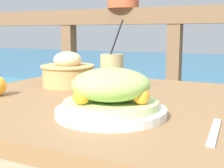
% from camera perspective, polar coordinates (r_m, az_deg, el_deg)
% --- Properties ---
extents(patio_table, '(0.95, 0.87, 0.76)m').
position_cam_1_polar(patio_table, '(1.01, -1.41, -8.55)').
color(patio_table, olive).
rests_on(patio_table, ground_plane).
extents(railing_fence, '(2.80, 0.08, 1.09)m').
position_cam_1_polar(railing_fence, '(1.74, 11.23, 2.28)').
color(railing_fence, brown).
rests_on(railing_fence, ground_plane).
extents(salad_plate, '(0.27, 0.27, 0.12)m').
position_cam_1_polar(salad_plate, '(0.76, -0.19, -2.12)').
color(salad_plate, silver).
rests_on(salad_plate, patio_table).
extents(drink_glass, '(0.08, 0.07, 0.24)m').
position_cam_1_polar(drink_glass, '(0.98, -0.01, 1.63)').
color(drink_glass, tan).
rests_on(drink_glass, patio_table).
extents(bread_basket, '(0.20, 0.20, 0.13)m').
position_cam_1_polar(bread_basket, '(1.18, -8.06, 2.21)').
color(bread_basket, tan).
rests_on(bread_basket, patio_table).
extents(knife, '(0.03, 0.18, 0.00)m').
position_cam_1_polar(knife, '(0.67, 18.23, -8.22)').
color(knife, silver).
rests_on(knife, patio_table).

